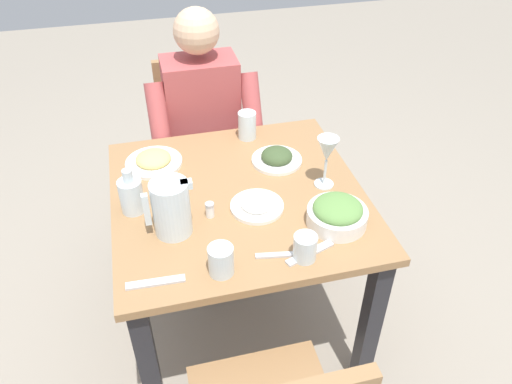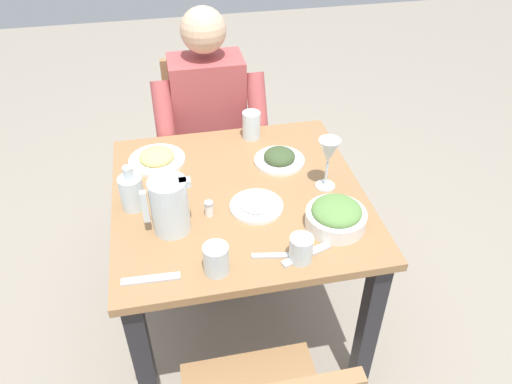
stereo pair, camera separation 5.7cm
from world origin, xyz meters
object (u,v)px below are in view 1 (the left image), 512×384
object	(u,v)px
plate_dolmas	(277,157)
wine_glass	(327,152)
chair_near	(201,139)
water_glass_far_left	(221,260)
dining_table	(239,220)
water_glass_by_pitcher	(247,125)
salad_bowl	(337,213)
water_glass_center	(305,247)
oil_carafe	(132,198)
plate_fries	(154,160)
salt_shaker	(210,210)
plate_yoghurt	(257,205)
water_pitcher	(171,208)
diner_near	(207,134)

from	to	relation	value
plate_dolmas	wine_glass	distance (m)	0.25
chair_near	water_glass_far_left	xyz separation A→B (m)	(0.10, 1.10, 0.27)
dining_table	water_glass_by_pitcher	world-z (taller)	water_glass_by_pitcher
salad_bowl	water_glass_center	xyz separation A→B (m)	(0.15, 0.13, 0.00)
water_glass_far_left	oil_carafe	xyz separation A→B (m)	(0.23, -0.35, 0.01)
water_glass_by_pitcher	salad_bowl	bearing A→B (deg)	105.37
salad_bowl	plate_fries	distance (m)	0.74
water_glass_by_pitcher	salt_shaker	distance (m)	0.51
water_glass_far_left	plate_yoghurt	bearing A→B (deg)	-123.62
dining_table	salad_bowl	world-z (taller)	salad_bowl
oil_carafe	wine_glass	bearing A→B (deg)	178.54
plate_yoghurt	wine_glass	xyz separation A→B (m)	(-0.27, -0.07, 0.13)
water_pitcher	water_glass_far_left	world-z (taller)	water_pitcher
plate_dolmas	water_glass_center	distance (m)	0.52
plate_yoghurt	water_glass_by_pitcher	size ratio (longest dim) A/B	1.60
water_pitcher	water_glass_far_left	bearing A→B (deg)	118.48
water_glass_far_left	salt_shaker	xyz separation A→B (m)	(-0.01, -0.26, -0.02)
plate_dolmas	salt_shaker	xyz separation A→B (m)	(0.30, 0.25, 0.01)
diner_near	oil_carafe	xyz separation A→B (m)	(0.33, 0.55, 0.13)
plate_dolmas	salt_shaker	distance (m)	0.40
water_glass_far_left	salt_shaker	world-z (taller)	water_glass_far_left
water_glass_center	water_glass_by_pitcher	distance (m)	0.71
diner_near	plate_fries	xyz separation A→B (m)	(0.25, 0.29, 0.09)
water_pitcher	water_glass_center	size ratio (longest dim) A/B	2.21
plate_dolmas	dining_table	bearing A→B (deg)	40.75
water_pitcher	plate_dolmas	world-z (taller)	water_pitcher
water_glass_by_pitcher	chair_near	bearing A→B (deg)	-69.79
plate_fries	water_glass_center	world-z (taller)	water_glass_center
water_pitcher	plate_fries	world-z (taller)	water_pitcher
oil_carafe	salt_shaker	bearing A→B (deg)	159.89
wine_glass	salt_shaker	bearing A→B (deg)	9.62
wine_glass	oil_carafe	bearing A→B (deg)	-1.46
water_glass_far_left	plate_dolmas	bearing A→B (deg)	-121.53
dining_table	water_glass_far_left	xyz separation A→B (m)	(0.13, 0.35, 0.17)
diner_near	water_glass_by_pitcher	bearing A→B (deg)	127.71
salad_bowl	water_pitcher	bearing A→B (deg)	-9.95
salad_bowl	salt_shaker	size ratio (longest dim) A/B	3.65
dining_table	oil_carafe	size ratio (longest dim) A/B	5.34
water_glass_by_pitcher	oil_carafe	xyz separation A→B (m)	(0.48, 0.36, -0.00)
diner_near	plate_dolmas	distance (m)	0.45
chair_near	salad_bowl	xyz separation A→B (m)	(-0.31, 0.98, 0.26)
water_pitcher	plate_yoghurt	distance (m)	0.30
water_glass_far_left	wine_glass	bearing A→B (deg)	-143.16
water_pitcher	plate_dolmas	distance (m)	0.53
plate_dolmas	salt_shaker	world-z (taller)	plate_dolmas
water_glass_far_left	wine_glass	size ratio (longest dim) A/B	0.48
chair_near	water_glass_far_left	world-z (taller)	chair_near
water_pitcher	plate_fries	size ratio (longest dim) A/B	0.89
water_glass_center	water_glass_by_pitcher	size ratio (longest dim) A/B	0.75
salad_bowl	water_glass_far_left	xyz separation A→B (m)	(0.41, 0.12, 0.01)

